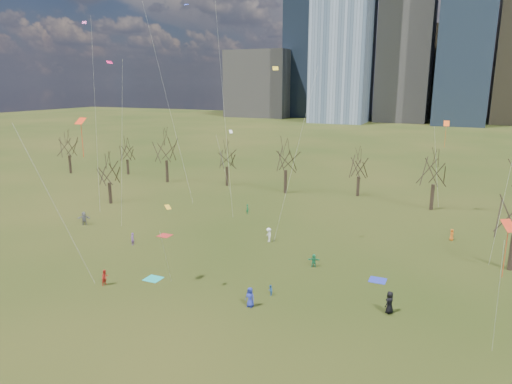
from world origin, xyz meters
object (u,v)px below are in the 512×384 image
at_px(blanket_teal, 153,279).
at_px(person_0, 250,297).
at_px(blanket_navy, 378,280).
at_px(person_2, 105,277).
at_px(blanket_crimson, 165,236).

bearing_deg(blanket_teal, person_0, -6.41).
relative_size(blanket_teal, blanket_navy, 1.00).
height_order(blanket_navy, person_0, person_0).
bearing_deg(person_2, person_0, -80.80).
xyz_separation_m(blanket_navy, blanket_crimson, (-26.82, 2.56, 0.00)).
bearing_deg(blanket_teal, blanket_navy, 23.39).
relative_size(blanket_teal, blanket_crimson, 1.00).
distance_m(blanket_navy, blanket_crimson, 26.94).
xyz_separation_m(blanket_teal, blanket_navy, (20.19, 8.73, 0.00)).
distance_m(blanket_navy, person_0, 13.53).
bearing_deg(blanket_navy, blanket_crimson, 174.55).
bearing_deg(blanket_crimson, blanket_teal, -59.57).
relative_size(blanket_navy, person_2, 1.03).
bearing_deg(blanket_navy, blanket_teal, -156.61).
bearing_deg(blanket_teal, person_2, -137.95).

